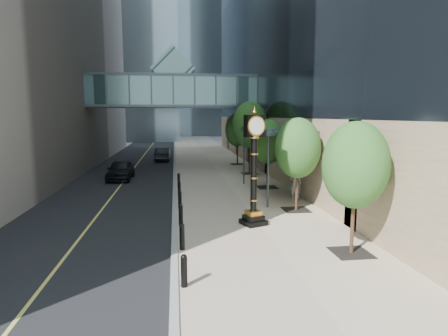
% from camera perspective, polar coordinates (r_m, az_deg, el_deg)
% --- Properties ---
extents(ground, '(320.00, 320.00, 0.00)m').
position_cam_1_polar(ground, '(11.42, 8.55, -19.10)').
color(ground, gray).
rests_on(ground, ground).
extents(road, '(8.00, 180.00, 0.02)m').
position_cam_1_polar(road, '(50.19, -12.09, 1.93)').
color(road, black).
rests_on(road, ground).
extents(sidewalk, '(8.00, 180.00, 0.06)m').
position_cam_1_polar(sidewalk, '(50.17, -2.94, 2.11)').
color(sidewalk, tan).
rests_on(sidewalk, ground).
extents(curb, '(0.25, 180.00, 0.07)m').
position_cam_1_polar(curb, '(50.02, -7.52, 2.04)').
color(curb, gray).
rests_on(curb, ground).
extents(distant_tower_c, '(22.00, 22.00, 65.00)m').
position_cam_1_polar(distant_tower_c, '(132.63, -9.15, 19.82)').
color(distant_tower_c, '#94ABBA').
rests_on(distant_tower_c, ground).
extents(skywalk, '(17.00, 4.20, 5.80)m').
position_cam_1_polar(skywalk, '(37.84, -7.74, 11.78)').
color(skywalk, '#467070').
rests_on(skywalk, ground).
extents(entrance_canopy, '(3.00, 8.00, 4.38)m').
position_cam_1_polar(entrance_canopy, '(24.62, 7.61, 5.63)').
color(entrance_canopy, '#383F44').
rests_on(entrance_canopy, ground).
extents(bollard_row, '(0.20, 16.20, 0.90)m').
position_cam_1_polar(bollard_row, '(19.33, -6.68, -6.04)').
color(bollard_row, black).
rests_on(bollard_row, sidewalk).
extents(street_trees, '(3.09, 28.51, 6.35)m').
position_cam_1_polar(street_trees, '(28.20, 5.91, 5.09)').
color(street_trees, black).
rests_on(street_trees, sidewalk).
extents(street_clock, '(1.31, 1.31, 5.38)m').
position_cam_1_polar(street_clock, '(17.48, 4.56, -1.21)').
color(street_clock, black).
rests_on(street_clock, sidewalk).
extents(pedestrian, '(0.79, 0.60, 1.93)m').
position_cam_1_polar(pedestrian, '(23.48, 10.87, -2.34)').
color(pedestrian, '#B0AAA1').
rests_on(pedestrian, sidewalk).
extents(car_near, '(1.95, 4.67, 1.58)m').
position_cam_1_polar(car_near, '(31.49, -15.50, -0.26)').
color(car_near, black).
rests_on(car_near, road).
extents(car_far, '(1.74, 4.64, 1.51)m').
position_cam_1_polar(car_far, '(43.67, -9.31, 2.12)').
color(car_far, black).
rests_on(car_far, road).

